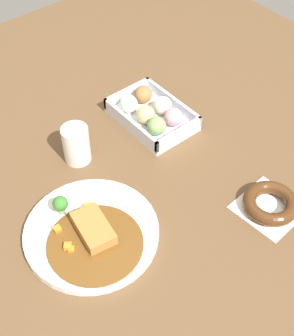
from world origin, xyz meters
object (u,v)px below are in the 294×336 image
curry_plate (91,233)px  donut_box (152,113)px  coffee_mug (76,144)px  chocolate_ring_donut (270,203)px

curry_plate → donut_box: size_ratio=1.32×
coffee_mug → donut_box: bearing=88.0°
curry_plate → coffee_mug: bearing=153.0°
chocolate_ring_donut → coffee_mug: coffee_mug is taller
donut_box → chocolate_ring_donut: size_ratio=1.52×
donut_box → chocolate_ring_donut: donut_box is taller
coffee_mug → curry_plate: bearing=-27.0°
curry_plate → coffee_mug: coffee_mug is taller
donut_box → curry_plate: bearing=-58.8°
curry_plate → chocolate_ring_donut: bearing=61.7°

